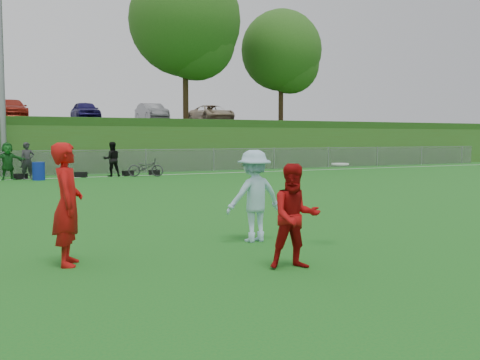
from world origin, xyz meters
TOP-DOWN VIEW (x-y plane):
  - ground at (0.00, 0.00)m, footprint 120.00×120.00m
  - sideline_far at (0.00, 18.00)m, footprint 60.00×0.10m
  - fence at (0.00, 20.00)m, footprint 58.00×0.06m
  - light_pole at (-3.00, 20.80)m, footprint 1.20×0.40m
  - berm at (0.00, 31.00)m, footprint 120.00×18.00m
  - parking_lot at (0.00, 33.00)m, footprint 120.00×12.00m
  - tree_green_near at (8.16, 24.42)m, footprint 7.14×7.14m
  - tree_green_far at (16.16, 25.92)m, footprint 5.88×5.88m
  - car_row at (-1.17, 32.00)m, footprint 32.04×5.18m
  - spectator_row at (-2.83, 18.00)m, footprint 9.10×0.74m
  - gear_bags at (1.05, 18.10)m, footprint 6.91×0.55m
  - player_red_left at (-3.02, 0.02)m, footprint 0.58×0.75m
  - player_red_center at (-0.09, -1.64)m, footprint 0.87×0.76m
  - player_blue at (0.32, 0.42)m, footprint 1.12×0.68m
  - frisbee at (1.42, -0.68)m, footprint 0.30×0.30m
  - recycling_bin at (-1.75, 17.20)m, footprint 0.59×0.59m
  - bicycle at (3.18, 17.20)m, footprint 1.81×1.25m

SIDE VIEW (x-z plane):
  - ground at x=0.00m, z-range 0.00..0.00m
  - sideline_far at x=0.00m, z-range 0.00..0.01m
  - gear_bags at x=1.05m, z-range 0.00..0.26m
  - recycling_bin at x=-1.75m, z-range 0.00..0.81m
  - bicycle at x=3.18m, z-range 0.00..0.90m
  - fence at x=0.00m, z-range 0.00..1.30m
  - player_red_center at x=-0.09m, z-range 0.00..1.53m
  - player_blue at x=0.32m, z-range 0.00..1.68m
  - spectator_row at x=-2.83m, z-range 0.00..1.69m
  - player_red_left at x=-3.02m, z-range 0.00..1.83m
  - frisbee at x=1.42m, z-range 1.43..1.46m
  - berm at x=0.00m, z-range 0.00..3.00m
  - parking_lot at x=0.00m, z-range 3.00..3.10m
  - car_row at x=-1.17m, z-range 3.10..4.54m
  - light_pole at x=-3.00m, z-range 0.63..12.78m
  - tree_green_far at x=16.16m, z-range 3.87..12.06m
  - tree_green_near at x=8.16m, z-range 4.06..14.00m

